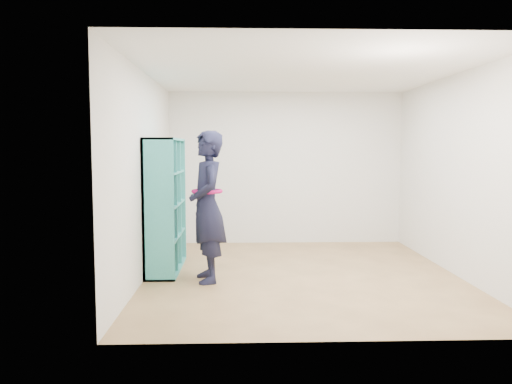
{
  "coord_description": "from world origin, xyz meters",
  "views": [
    {
      "loc": [
        -0.8,
        -6.34,
        1.64
      ],
      "look_at": [
        -0.58,
        0.3,
        1.06
      ],
      "focal_mm": 35.0,
      "sensor_mm": 36.0,
      "label": 1
    }
  ],
  "objects": [
    {
      "name": "bookshelf",
      "position": [
        -1.83,
        0.38,
        0.86
      ],
      "size": [
        0.39,
        1.33,
        1.77
      ],
      "color": "teal",
      "rests_on": "floor"
    },
    {
      "name": "ceiling",
      "position": [
        0.0,
        0.0,
        2.6
      ],
      "size": [
        4.5,
        4.5,
        0.0
      ],
      "primitive_type": "plane",
      "color": "white",
      "rests_on": "wall_back"
    },
    {
      "name": "person",
      "position": [
        -1.2,
        -0.25,
        0.93
      ],
      "size": [
        0.59,
        0.76,
        1.86
      ],
      "rotation": [
        0.0,
        0.0,
        -1.34
      ],
      "color": "black",
      "rests_on": "floor"
    },
    {
      "name": "floor",
      "position": [
        0.0,
        0.0,
        0.0
      ],
      "size": [
        4.5,
        4.5,
        0.0
      ],
      "primitive_type": "plane",
      "color": "brown",
      "rests_on": "ground"
    },
    {
      "name": "wall_back",
      "position": [
        0.0,
        2.25,
        1.3
      ],
      "size": [
        4.0,
        0.02,
        2.6
      ],
      "primitive_type": "cube",
      "color": "silver",
      "rests_on": "floor"
    },
    {
      "name": "smartphone",
      "position": [
        -1.38,
        -0.19,
        1.05
      ],
      "size": [
        0.04,
        0.09,
        0.12
      ],
      "rotation": [
        0.37,
        0.0,
        0.35
      ],
      "color": "silver",
      "rests_on": "person"
    },
    {
      "name": "wall_right",
      "position": [
        2.0,
        0.0,
        1.3
      ],
      "size": [
        0.02,
        4.5,
        2.6
      ],
      "primitive_type": "cube",
      "color": "silver",
      "rests_on": "floor"
    },
    {
      "name": "wall_left",
      "position": [
        -2.0,
        0.0,
        1.3
      ],
      "size": [
        0.02,
        4.5,
        2.6
      ],
      "primitive_type": "cube",
      "color": "silver",
      "rests_on": "floor"
    },
    {
      "name": "wall_front",
      "position": [
        0.0,
        -2.25,
        1.3
      ],
      "size": [
        4.0,
        0.02,
        2.6
      ],
      "primitive_type": "cube",
      "color": "silver",
      "rests_on": "floor"
    }
  ]
}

